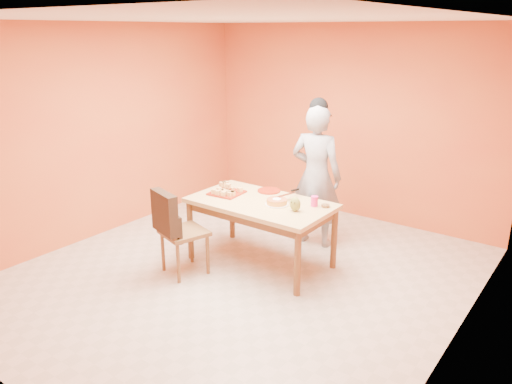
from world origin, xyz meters
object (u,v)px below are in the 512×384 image
Objects in this scene: red_dinner_plate at (269,191)px; egg_ornament at (295,204)px; dining_chair at (183,230)px; person at (316,176)px; dining_table at (261,209)px; sponge_cake at (277,202)px; pastry_platter at (227,193)px; magenta_glass at (314,201)px; checker_tin at (325,206)px.

egg_ornament is (0.61, -0.39, 0.07)m from red_dinner_plate.
dining_chair is at bearing -110.78° from red_dinner_plate.
person is at bearing 56.88° from red_dinner_plate.
dining_table is at bearing -69.19° from red_dinner_plate.
sponge_cake is (0.21, 0.01, 0.13)m from dining_table.
person is 5.05× the size of pastry_platter.
dining_chair is 1.79m from person.
magenta_glass is (0.35, 0.21, 0.02)m from sponge_cake.
person reaches higher than magenta_glass.
pastry_platter is 1.27× the size of red_dinner_plate.
red_dinner_plate is 0.73m from egg_ornament.
magenta_glass is at bearing 111.03° from person.
sponge_cake is (0.75, 0.72, 0.29)m from dining_chair.
person reaches higher than checker_tin.
pastry_platter is 1.20m from checker_tin.
dining_chair reaches higher than red_dinner_plate.
dining_table is 17.63× the size of checker_tin.
egg_ornament reaches higher than red_dinner_plate.
egg_ornament is 0.27m from magenta_glass.
egg_ornament is (0.96, -0.02, 0.07)m from pastry_platter.
dining_chair is (-0.54, -0.72, -0.16)m from dining_table.
sponge_cake is 0.53m from checker_tin.
checker_tin is (0.68, 0.26, 0.11)m from dining_table.
magenta_glass is at bearing 57.52° from dining_chair.
checker_tin reaches higher than red_dinner_plate.
dining_chair is 1.17m from red_dinner_plate.
dining_table is 0.25m from sponge_cake.
checker_tin is (0.81, -0.09, 0.01)m from red_dinner_plate.
egg_ornament is at bearing 50.95° from dining_chair.
person is 11.47× the size of egg_ornament.
pastry_platter reaches higher than red_dinner_plate.
red_dinner_plate is 3.03× the size of checker_tin.
pastry_platter is at bearing -172.57° from egg_ornament.
pastry_platter is (-0.69, -0.89, -0.11)m from person.
person reaches higher than red_dinner_plate.
egg_ornament is (0.27, -0.91, -0.05)m from person.
sponge_cake is at bearing 82.63° from person.
person is 19.46× the size of checker_tin.
dining_table is 5.82× the size of red_dinner_plate.
sponge_cake is (0.00, -0.86, -0.08)m from person.
checker_tin is at bearing 21.78° from magenta_glass.
dining_table is at bearing 68.96° from person.
dining_chair is 6.39× the size of egg_ornament.
pastry_platter is 1.08m from magenta_glass.
sponge_cake is at bearing 178.53° from egg_ornament.
dining_chair is at bearing 57.21° from person.
dining_table is 0.39m from red_dinner_plate.
red_dinner_plate is at bearing 135.25° from sponge_cake.
dining_table is 4.57× the size of pastry_platter.
dining_chair is 4.32× the size of sponge_cake.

